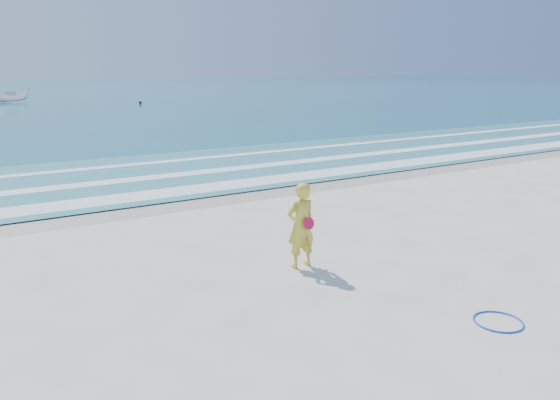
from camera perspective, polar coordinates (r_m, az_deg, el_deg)
ground at (r=11.04m, az=10.13°, el=-9.42°), size 400.00×400.00×0.00m
wet_sand at (r=18.35m, az=-8.97°, el=0.01°), size 400.00×2.40×0.00m
shallow at (r=22.93m, az=-13.93°, el=2.62°), size 400.00×10.00×0.01m
foam_near at (r=19.51m, az=-10.49°, el=0.92°), size 400.00×1.40×0.01m
foam_mid at (r=22.18m, az=-13.28°, el=2.31°), size 400.00×0.90×0.01m
foam_far at (r=25.28m, az=-15.73°, el=3.53°), size 400.00×0.60×0.01m
hoop at (r=10.37m, az=21.84°, el=-11.71°), size 0.91×0.91×0.03m
boat at (r=76.28m, az=-26.27°, el=9.77°), size 4.63×2.31×1.71m
buoy at (r=67.97m, az=-14.40°, el=9.84°), size 0.35×0.35×0.35m
woman at (r=11.86m, az=2.20°, el=-2.69°), size 0.71×0.48×1.89m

